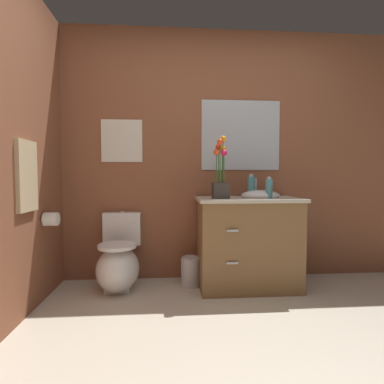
{
  "coord_description": "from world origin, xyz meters",
  "views": [
    {
      "loc": [
        -0.43,
        -1.39,
        1.03
      ],
      "look_at": [
        -0.22,
        1.27,
        0.89
      ],
      "focal_mm": 27.98,
      "sensor_mm": 36.0,
      "label": 1
    }
  ],
  "objects_px": {
    "flower_vase": "(221,178)",
    "toilet_paper_roll": "(51,219)",
    "soap_bottle": "(269,188)",
    "lotion_bottle": "(251,186)",
    "toilet": "(119,263)",
    "wall_poster": "(122,141)",
    "vanity_cabinet": "(248,241)",
    "hanging_towel": "(27,176)",
    "wall_mirror": "(241,135)",
    "trash_bin": "(191,271)"
  },
  "relations": [
    {
      "from": "flower_vase",
      "to": "toilet_paper_roll",
      "type": "height_order",
      "value": "flower_vase"
    },
    {
      "from": "soap_bottle",
      "to": "lotion_bottle",
      "type": "height_order",
      "value": "lotion_bottle"
    },
    {
      "from": "toilet",
      "to": "soap_bottle",
      "type": "xyz_separation_m",
      "value": [
        1.36,
        -0.12,
        0.68
      ]
    },
    {
      "from": "flower_vase",
      "to": "toilet_paper_roll",
      "type": "xyz_separation_m",
      "value": [
        -1.43,
        -0.07,
        -0.34
      ]
    },
    {
      "from": "wall_poster",
      "to": "toilet_paper_roll",
      "type": "xyz_separation_m",
      "value": [
        -0.51,
        -0.46,
        -0.7
      ]
    },
    {
      "from": "vanity_cabinet",
      "to": "hanging_towel",
      "type": "bearing_deg",
      "value": -165.64
    },
    {
      "from": "lotion_bottle",
      "to": "wall_mirror",
      "type": "height_order",
      "value": "wall_mirror"
    },
    {
      "from": "trash_bin",
      "to": "hanging_towel",
      "type": "xyz_separation_m",
      "value": [
        -1.23,
        -0.51,
        0.9
      ]
    },
    {
      "from": "soap_bottle",
      "to": "flower_vase",
      "type": "bearing_deg",
      "value": 179.97
    },
    {
      "from": "wall_poster",
      "to": "wall_mirror",
      "type": "xyz_separation_m",
      "value": [
        1.19,
        0.0,
        0.07
      ]
    },
    {
      "from": "soap_bottle",
      "to": "trash_bin",
      "type": "height_order",
      "value": "soap_bottle"
    },
    {
      "from": "toilet_paper_roll",
      "to": "wall_poster",
      "type": "bearing_deg",
      "value": 42.06
    },
    {
      "from": "toilet",
      "to": "wall_mirror",
      "type": "xyz_separation_m",
      "value": [
        1.19,
        0.27,
        1.21
      ]
    },
    {
      "from": "soap_bottle",
      "to": "toilet_paper_roll",
      "type": "xyz_separation_m",
      "value": [
        -1.87,
        -0.07,
        -0.25
      ]
    },
    {
      "from": "toilet",
      "to": "trash_bin",
      "type": "height_order",
      "value": "toilet"
    },
    {
      "from": "soap_bottle",
      "to": "hanging_towel",
      "type": "distance_m",
      "value": 1.96
    },
    {
      "from": "wall_poster",
      "to": "toilet_paper_roll",
      "type": "height_order",
      "value": "wall_poster"
    },
    {
      "from": "soap_bottle",
      "to": "lotion_bottle",
      "type": "xyz_separation_m",
      "value": [
        -0.11,
        0.18,
        0.01
      ]
    },
    {
      "from": "lotion_bottle",
      "to": "wall_poster",
      "type": "bearing_deg",
      "value": 170.43
    },
    {
      "from": "lotion_bottle",
      "to": "toilet_paper_roll",
      "type": "bearing_deg",
      "value": -171.78
    },
    {
      "from": "hanging_towel",
      "to": "vanity_cabinet",
      "type": "bearing_deg",
      "value": 14.36
    },
    {
      "from": "toilet_paper_roll",
      "to": "wall_mirror",
      "type": "bearing_deg",
      "value": 15.23
    },
    {
      "from": "toilet",
      "to": "trash_bin",
      "type": "distance_m",
      "value": 0.67
    },
    {
      "from": "trash_bin",
      "to": "toilet_paper_roll",
      "type": "xyz_separation_m",
      "value": [
        -1.18,
        -0.23,
        0.54
      ]
    },
    {
      "from": "toilet",
      "to": "toilet_paper_roll",
      "type": "distance_m",
      "value": 0.7
    },
    {
      "from": "trash_bin",
      "to": "toilet_paper_roll",
      "type": "height_order",
      "value": "toilet_paper_roll"
    },
    {
      "from": "vanity_cabinet",
      "to": "soap_bottle",
      "type": "bearing_deg",
      "value": -30.91
    },
    {
      "from": "lotion_bottle",
      "to": "wall_mirror",
      "type": "xyz_separation_m",
      "value": [
        -0.05,
        0.21,
        0.51
      ]
    },
    {
      "from": "toilet",
      "to": "vanity_cabinet",
      "type": "xyz_separation_m",
      "value": [
        1.19,
        -0.03,
        0.19
      ]
    },
    {
      "from": "vanity_cabinet",
      "to": "flower_vase",
      "type": "bearing_deg",
      "value": -160.34
    },
    {
      "from": "lotion_bottle",
      "to": "wall_poster",
      "type": "height_order",
      "value": "wall_poster"
    },
    {
      "from": "flower_vase",
      "to": "wall_mirror",
      "type": "relative_size",
      "value": 0.69
    },
    {
      "from": "toilet",
      "to": "flower_vase",
      "type": "relative_size",
      "value": 1.25
    },
    {
      "from": "wall_mirror",
      "to": "hanging_towel",
      "type": "bearing_deg",
      "value": -157.04
    },
    {
      "from": "wall_poster",
      "to": "lotion_bottle",
      "type": "bearing_deg",
      "value": -9.57
    },
    {
      "from": "vanity_cabinet",
      "to": "lotion_bottle",
      "type": "relative_size",
      "value": 4.64
    },
    {
      "from": "vanity_cabinet",
      "to": "wall_mirror",
      "type": "bearing_deg",
      "value": 90.54
    },
    {
      "from": "vanity_cabinet",
      "to": "lotion_bottle",
      "type": "height_order",
      "value": "lotion_bottle"
    },
    {
      "from": "soap_bottle",
      "to": "wall_mirror",
      "type": "bearing_deg",
      "value": 113.05
    },
    {
      "from": "toilet",
      "to": "toilet_paper_roll",
      "type": "bearing_deg",
      "value": -159.09
    },
    {
      "from": "vanity_cabinet",
      "to": "toilet_paper_roll",
      "type": "height_order",
      "value": "vanity_cabinet"
    },
    {
      "from": "flower_vase",
      "to": "wall_poster",
      "type": "distance_m",
      "value": 1.06
    },
    {
      "from": "wall_poster",
      "to": "wall_mirror",
      "type": "bearing_deg",
      "value": 0.0
    },
    {
      "from": "lotion_bottle",
      "to": "vanity_cabinet",
      "type": "bearing_deg",
      "value": -121.8
    },
    {
      "from": "wall_mirror",
      "to": "vanity_cabinet",
      "type": "bearing_deg",
      "value": -89.46
    },
    {
      "from": "toilet",
      "to": "trash_bin",
      "type": "relative_size",
      "value": 2.54
    },
    {
      "from": "vanity_cabinet",
      "to": "hanging_towel",
      "type": "distance_m",
      "value": 1.92
    },
    {
      "from": "vanity_cabinet",
      "to": "trash_bin",
      "type": "relative_size",
      "value": 3.74
    },
    {
      "from": "vanity_cabinet",
      "to": "hanging_towel",
      "type": "relative_size",
      "value": 1.96
    },
    {
      "from": "hanging_towel",
      "to": "wall_poster",
      "type": "bearing_deg",
      "value": 52.62
    }
  ]
}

